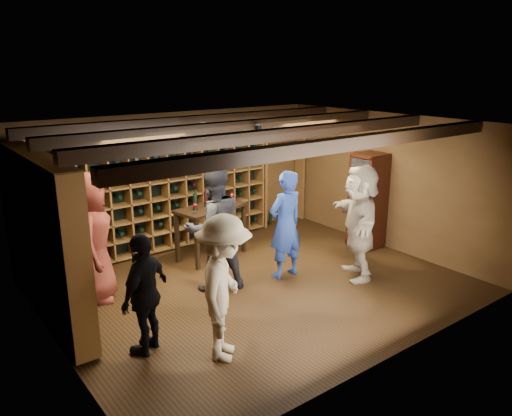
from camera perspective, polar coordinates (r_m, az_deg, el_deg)
ground at (r=7.87m, az=0.24°, el=-8.92°), size 6.00×6.00×0.00m
room_shell at (r=7.22m, az=0.02°, el=8.89°), size 6.00×6.00×6.00m
wine_rack_back at (r=9.11m, az=-11.34°, el=1.97°), size 4.65×0.30×2.20m
wine_rack_left at (r=7.01m, az=-22.90°, el=-3.33°), size 0.30×2.65×2.20m
crate_shelf at (r=10.59m, az=3.02°, el=6.53°), size 1.20×0.32×2.07m
display_cabinet at (r=9.49m, az=12.64°, el=0.62°), size 0.55×0.50×1.75m
man_blue_shirt at (r=7.94m, az=3.38°, el=-1.92°), size 0.65×0.44×1.75m
man_grey_suit at (r=7.49m, az=-4.84°, el=-2.36°), size 1.05×0.88×1.93m
guest_red_floral at (r=7.48m, az=-18.28°, el=-3.24°), size 0.94×1.10×1.91m
guest_woman_black at (r=6.06m, az=-12.57°, el=-9.52°), size 0.93×0.78×1.49m
guest_khaki at (r=5.77m, az=-3.67°, el=-9.15°), size 1.24×1.26×1.74m
guest_beige at (r=8.07m, az=11.75°, el=-1.56°), size 1.41×1.73×1.85m
tasting_table at (r=8.78m, az=-5.22°, el=-0.57°), size 1.34×0.85×1.21m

